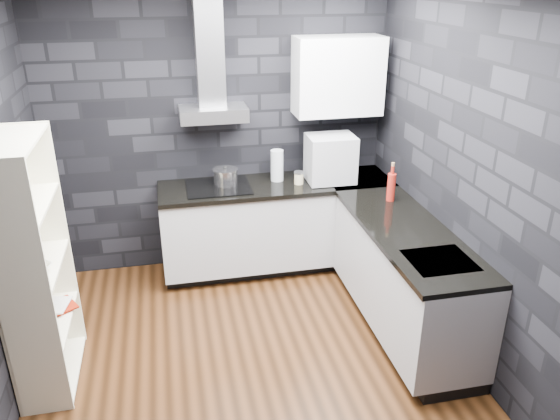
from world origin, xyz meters
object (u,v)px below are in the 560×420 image
object	(u,v)px
utensil_crock	(314,173)
appliance_garage	(330,158)
pot	(225,177)
storage_jar	(299,179)
bookshelf	(35,268)
fruit_bowl	(31,271)
glass_vase	(277,165)
red_bottle	(391,187)

from	to	relation	value
utensil_crock	appliance_garage	xyz separation A→B (m)	(0.13, -0.08, 0.16)
pot	storage_jar	world-z (taller)	pot
pot	bookshelf	distance (m)	1.92
pot	fruit_bowl	xyz separation A→B (m)	(-1.44, -1.38, -0.04)
fruit_bowl	utensil_crock	bearing A→B (deg)	30.64
storage_jar	utensil_crock	bearing A→B (deg)	26.35
pot	glass_vase	size ratio (longest dim) A/B	0.75
bookshelf	fruit_bowl	xyz separation A→B (m)	(0.00, -0.11, 0.04)
pot	appliance_garage	distance (m)	0.99
storage_jar	red_bottle	size ratio (longest dim) A/B	0.43
storage_jar	bookshelf	bearing A→B (deg)	-151.31
pot	glass_vase	distance (m)	0.50
glass_vase	appliance_garage	size ratio (longest dim) A/B	0.68
glass_vase	bookshelf	bearing A→B (deg)	-146.27
pot	red_bottle	bearing A→B (deg)	-26.24
red_bottle	glass_vase	bearing A→B (deg)	141.16
glass_vase	red_bottle	xyz separation A→B (m)	(0.86, -0.69, -0.03)
glass_vase	fruit_bowl	xyz separation A→B (m)	(-1.94, -1.41, -0.11)
red_bottle	storage_jar	bearing A→B (deg)	140.71
red_bottle	bookshelf	xyz separation A→B (m)	(-2.80, -0.60, -0.12)
pot	appliance_garage	size ratio (longest dim) A/B	0.51
glass_vase	fruit_bowl	world-z (taller)	glass_vase
pot	utensil_crock	size ratio (longest dim) A/B	1.64
storage_jar	utensil_crock	world-z (taller)	utensil_crock
utensil_crock	fruit_bowl	world-z (taller)	utensil_crock
storage_jar	red_bottle	xyz separation A→B (m)	(0.68, -0.56, 0.07)
appliance_garage	red_bottle	world-z (taller)	appliance_garage
storage_jar	bookshelf	distance (m)	2.42
glass_vase	utensil_crock	xyz separation A→B (m)	(0.35, -0.05, -0.08)
glass_vase	red_bottle	bearing A→B (deg)	-38.84
storage_jar	fruit_bowl	size ratio (longest dim) A/B	0.43
storage_jar	appliance_garage	xyz separation A→B (m)	(0.30, 0.01, 0.17)
red_bottle	utensil_crock	bearing A→B (deg)	128.56
glass_vase	utensil_crock	size ratio (longest dim) A/B	2.19
bookshelf	glass_vase	bearing A→B (deg)	25.59
utensil_crock	fruit_bowl	size ratio (longest dim) A/B	0.56
utensil_crock	bookshelf	world-z (taller)	bookshelf
pot	storage_jar	distance (m)	0.68
appliance_garage	bookshelf	xyz separation A→B (m)	(-2.42, -1.17, -0.22)
utensil_crock	storage_jar	bearing A→B (deg)	-153.65
storage_jar	red_bottle	world-z (taller)	red_bottle
utensil_crock	appliance_garage	distance (m)	0.22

